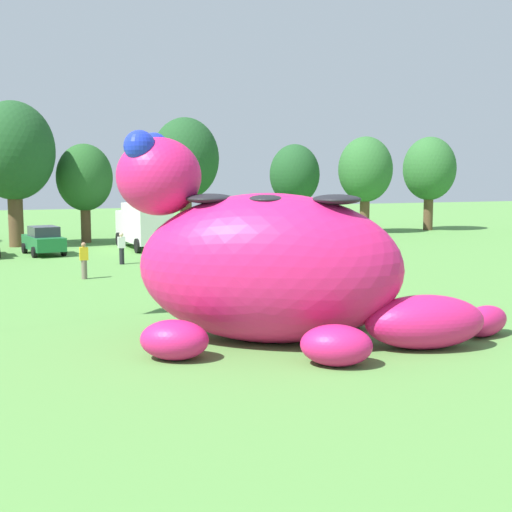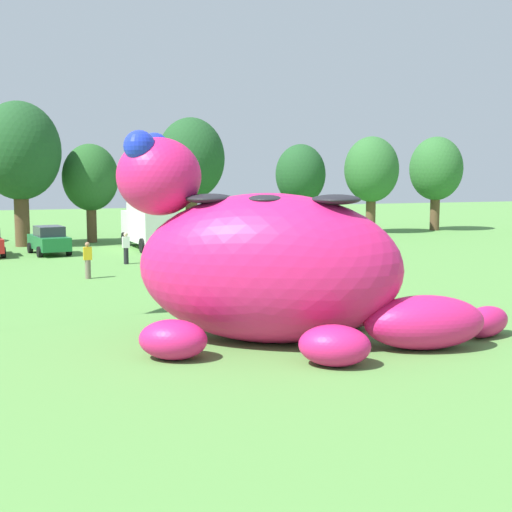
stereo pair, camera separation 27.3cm
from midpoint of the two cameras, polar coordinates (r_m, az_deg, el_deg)
The scene contains 14 objects.
ground_plane at distance 20.56m, azimuth 3.73°, elevation -6.86°, with size 160.00×160.00×0.00m, color #568E42.
giant_inflatable_creature at distance 19.88m, azimuth 1.47°, elevation -0.81°, with size 11.78×8.21×6.07m.
car_green at distance 43.52m, azimuth -16.49°, elevation 1.26°, with size 2.42×4.32×1.72m.
box_truck at distance 45.48m, azimuth -8.65°, elevation 2.62°, with size 2.70×6.52×2.95m.
tree_centre_left at distance 48.74m, azimuth -18.74°, elevation 8.12°, with size 5.41×5.41×9.60m.
tree_centre at distance 50.27m, azimuth -13.32°, elevation 6.26°, with size 3.90×3.90×6.93m.
tree_centre_right at distance 52.89m, azimuth -5.22°, elevation 7.92°, with size 5.09×5.09×9.04m.
tree_mid_right at distance 56.74m, azimuth 3.82°, elevation 6.66°, with size 4.07×4.07×7.23m.
tree_right at distance 57.48m, azimuth 9.62°, elevation 6.98°, with size 4.42×4.42×7.85m.
tree_far_right at distance 61.43m, azimuth 14.72°, elevation 6.92°, with size 4.49×4.49×7.97m.
spectator_near_inflatable at distance 24.86m, azimuth -6.66°, elevation -2.50°, with size 0.38×0.26×1.71m.
spectator_mid_field at distance 26.82m, azimuth -2.67°, elevation -1.78°, with size 0.38×0.26×1.71m.
spectator_by_cars at distance 32.95m, azimuth -13.44°, elevation -0.36°, with size 0.38×0.26×1.71m.
spectator_wandering at distance 37.87m, azimuth -10.45°, elevation 0.62°, with size 0.38×0.26×1.71m.
Camera 2 is at (-8.16, -18.23, 4.85)m, focal length 48.61 mm.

